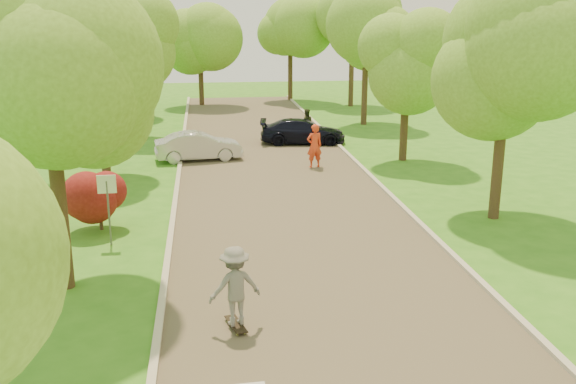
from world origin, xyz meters
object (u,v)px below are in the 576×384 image
longboard (236,324)px  skateboarder (235,286)px  street_sign (107,195)px  person_olive (306,123)px  person_striped (314,146)px  dark_sedan (303,131)px  silver_sedan (198,146)px

longboard → skateboarder: skateboarder is taller
longboard → street_sign: bearing=-74.5°
longboard → person_olive: person_olive is taller
person_striped → dark_sedan: bearing=-106.2°
skateboarder → street_sign: bearing=-74.5°
street_sign → dark_sedan: street_sign is taller
dark_sedan → person_striped: bearing=-176.5°
street_sign → person_striped: 11.97m
dark_sedan → skateboarder: bearing=174.0°
silver_sedan → dark_sedan: (5.49, 3.31, -0.02)m
silver_sedan → person_striped: (5.17, -2.17, 0.32)m
street_sign → person_olive: (8.54, 16.11, -0.76)m
dark_sedan → silver_sedan: bearing=127.9°
street_sign → skateboarder: bearing=-59.3°
person_olive → longboard: bearing=78.4°
dark_sedan → longboard: dark_sedan is taller
street_sign → person_olive: 18.25m
skateboarder → person_olive: (5.09, 21.92, -0.22)m
silver_sedan → skateboarder: skateboarder is taller
longboard → person_striped: size_ratio=0.49×
silver_sedan → person_striped: 5.62m
dark_sedan → longboard: size_ratio=4.67×
street_sign → longboard: bearing=-59.3°
person_striped → person_olive: size_ratio=1.23×
street_sign → dark_sedan: 16.68m
dark_sedan → longboard: (-4.65, -20.36, -0.55)m
dark_sedan → skateboarder: (-4.65, -20.36, 0.37)m
dark_sedan → person_olive: person_olive is taller
silver_sedan → skateboarder: size_ratio=2.24×
street_sign → skateboarder: street_sign is taller
street_sign → longboard: street_sign is taller
dark_sedan → person_striped: person_striped is taller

